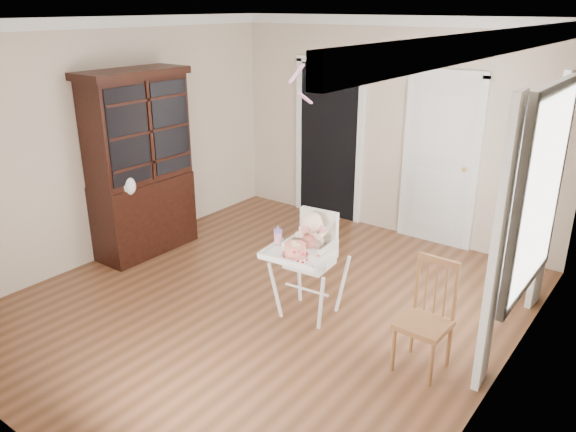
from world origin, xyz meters
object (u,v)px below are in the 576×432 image
Objects in this scene: sippy_cup at (278,236)px; china_cabinet at (140,164)px; dining_chair at (426,320)px; high_chair at (310,253)px; cake at (295,249)px.

sippy_cup is 0.09× the size of china_cabinet.
china_cabinet is at bearing 173.94° from sippy_cup.
dining_chair is at bearing 0.90° from sippy_cup.
high_chair is 2.49m from china_cabinet.
cake is 0.11× the size of china_cabinet.
cake is at bearing -7.66° from china_cabinet.
sippy_cup is at bearing 159.83° from cake.
china_cabinet is (-2.47, 0.33, 0.30)m from cake.
china_cabinet reaches higher than high_chair.
china_cabinet reaches higher than cake.
cake is (0.02, -0.26, 0.14)m from high_chair.
sippy_cup is (-0.25, -0.16, 0.16)m from high_chair.
cake is 2.51m from china_cabinet.
high_chair reaches higher than dining_chair.
high_chair is at bearing 175.59° from dining_chair.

